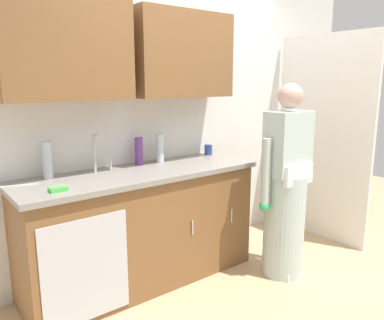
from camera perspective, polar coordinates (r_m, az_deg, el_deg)
The scene contains 13 objects.
ground_plane at distance 3.19m, azimuth 8.61°, elevation -19.18°, with size 9.00×9.00×0.00m, color tan.
kitchen_wall_with_uppers at distance 3.42m, azimuth -4.50°, elevation 9.04°, with size 4.80×0.44×2.70m.
closet_door_panel at distance 4.18m, azimuth 18.94°, elevation 3.06°, with size 1.10×0.04×2.10m, color silver.
counter_cabinet at distance 3.18m, azimuth -7.58°, elevation -10.24°, with size 1.90×0.62×0.90m.
countertop at distance 3.04m, azimuth -7.79°, elevation -1.97°, with size 1.96×0.66×0.04m, color gray.
sink at distance 2.92m, azimuth -12.44°, elevation -2.58°, with size 0.50×0.36×0.35m.
person_at_sink at distance 3.28m, azimuth 13.81°, elevation -5.31°, with size 0.55×0.34×1.62m.
bottle_cleaner_spray at distance 3.30m, azimuth -4.84°, elevation 1.78°, with size 0.07×0.07×0.25m, color silver.
bottle_dish_liquid at distance 2.93m, azimuth -20.85°, elevation -0.04°, with size 0.07×0.07×0.27m, color silver.
bottle_water_tall at distance 3.24m, azimuth -7.96°, elevation 1.34°, with size 0.07×0.07×0.23m, color #66388C.
cup_by_sink at distance 3.65m, azimuth 2.46°, elevation 1.54°, with size 0.08×0.08×0.10m, color #33478C.
knife_on_counter at distance 2.83m, azimuth -24.43°, elevation -3.50°, with size 0.24×0.02×0.01m, color silver.
sponge at distance 2.60m, azimuth -19.43°, elevation -4.12°, with size 0.11×0.07×0.03m, color #4CBF4C.
Camera 1 is at (-2.01, -1.87, 1.63)m, focal length 35.61 mm.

